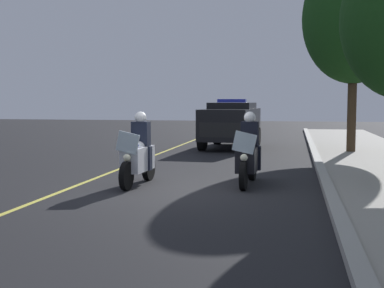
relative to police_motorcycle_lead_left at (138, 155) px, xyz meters
name	(u,v)px	position (x,y,z in m)	size (l,w,h in m)	color
ground_plane	(180,189)	(0.32, 1.08, -0.70)	(80.00, 80.00, 0.00)	black
curb_strip	(329,190)	(0.32, 4.31, -0.62)	(48.00, 0.24, 0.15)	#9E9B93
lane_stripe_center	(78,185)	(0.32, -1.38, -0.70)	(48.00, 0.12, 0.01)	#E0D14C
police_motorcycle_lead_left	(138,155)	(0.00, 0.00, 0.00)	(2.14, 0.60, 1.72)	black
police_motorcycle_lead_right	(248,155)	(-0.53, 2.53, 0.00)	(2.14, 0.60, 1.72)	black
police_suv	(231,122)	(-10.12, 0.96, 0.37)	(4.99, 2.27, 2.05)	black
tree_far_back	(354,19)	(-8.34, 5.65, 4.27)	(3.74, 3.74, 7.26)	#42301E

